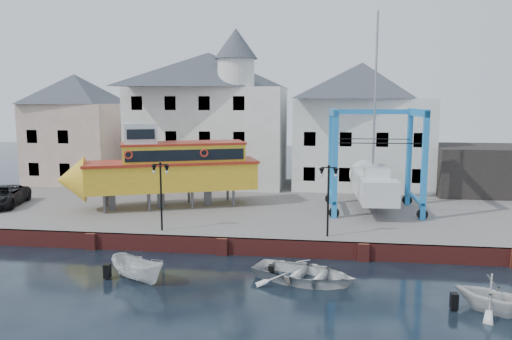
# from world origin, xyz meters

# --- Properties ---
(ground) EXTENTS (140.00, 140.00, 0.00)m
(ground) POSITION_xyz_m (0.00, 0.00, 0.00)
(ground) COLOR black
(ground) RESTS_ON ground
(hardstanding) EXTENTS (44.00, 22.00, 1.00)m
(hardstanding) POSITION_xyz_m (0.00, 11.00, 0.50)
(hardstanding) COLOR slate
(hardstanding) RESTS_ON ground
(quay_wall) EXTENTS (44.00, 0.47, 1.00)m
(quay_wall) POSITION_xyz_m (-0.00, 0.10, 0.50)
(quay_wall) COLOR maroon
(quay_wall) RESTS_ON ground
(building_pink) EXTENTS (8.00, 7.00, 10.30)m
(building_pink) POSITION_xyz_m (-18.00, 18.00, 6.15)
(building_pink) COLOR tan
(building_pink) RESTS_ON hardstanding
(building_white_main) EXTENTS (14.00, 8.30, 14.00)m
(building_white_main) POSITION_xyz_m (-4.87, 18.39, 7.34)
(building_white_main) COLOR silver
(building_white_main) RESTS_ON hardstanding
(building_white_right) EXTENTS (12.00, 8.00, 11.20)m
(building_white_right) POSITION_xyz_m (9.00, 19.00, 6.60)
(building_white_right) COLOR silver
(building_white_right) RESTS_ON hardstanding
(shed_dark) EXTENTS (8.00, 7.00, 4.00)m
(shed_dark) POSITION_xyz_m (19.00, 17.00, 3.00)
(shed_dark) COLOR black
(shed_dark) RESTS_ON hardstanding
(lamp_post_left) EXTENTS (1.12, 0.32, 4.20)m
(lamp_post_left) POSITION_xyz_m (-4.00, 1.20, 4.17)
(lamp_post_left) COLOR black
(lamp_post_left) RESTS_ON hardstanding
(lamp_post_right) EXTENTS (1.12, 0.32, 4.20)m
(lamp_post_right) POSITION_xyz_m (6.00, 1.20, 4.17)
(lamp_post_right) COLOR black
(lamp_post_right) RESTS_ON hardstanding
(tour_boat) EXTENTS (14.57, 8.39, 6.23)m
(tour_boat) POSITION_xyz_m (-6.18, 7.64, 3.94)
(tour_boat) COLOR #59595E
(tour_boat) RESTS_ON hardstanding
(travel_lift) EXTENTS (6.76, 9.35, 13.97)m
(travel_lift) POSITION_xyz_m (9.20, 9.26, 3.33)
(travel_lift) COLOR blue
(travel_lift) RESTS_ON hardstanding
(van) EXTENTS (3.67, 5.84, 1.51)m
(van) POSITION_xyz_m (-17.99, 6.34, 1.75)
(van) COLOR black
(van) RESTS_ON hardstanding
(motorboat_a) EXTENTS (3.74, 2.95, 1.37)m
(motorboat_a) POSITION_xyz_m (-3.33, -4.60, 0.00)
(motorboat_a) COLOR silver
(motorboat_a) RESTS_ON ground
(motorboat_b) EXTENTS (6.11, 5.18, 1.07)m
(motorboat_b) POSITION_xyz_m (4.84, -3.64, 0.00)
(motorboat_b) COLOR silver
(motorboat_b) RESTS_ON ground
(motorboat_c) EXTENTS (4.29, 4.17, 1.73)m
(motorboat_c) POSITION_xyz_m (12.92, -6.17, 0.00)
(motorboat_c) COLOR silver
(motorboat_c) RESTS_ON ground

